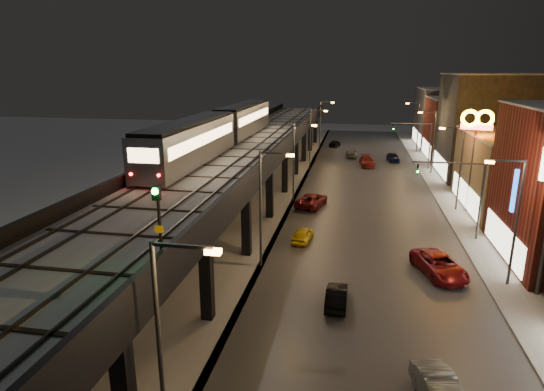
{
  "coord_description": "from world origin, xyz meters",
  "views": [
    {
      "loc": [
        6.04,
        -18.58,
        14.69
      ],
      "look_at": [
        -0.31,
        15.61,
        5.0
      ],
      "focal_mm": 30.0,
      "sensor_mm": 36.0,
      "label": 1
    }
  ],
  "objects_px": {
    "car_taxi": "(303,235)",
    "car_onc_dark": "(439,266)",
    "car_far_white": "(335,144)",
    "car_onc_red": "(393,158)",
    "subway_train": "(222,128)",
    "car_mid_dark": "(351,154)",
    "car_onc_white": "(367,162)",
    "rail_signal": "(158,208)",
    "car_mid_silver": "(312,200)",
    "car_near_white": "(337,297)"
  },
  "relations": [
    {
      "from": "car_mid_silver",
      "to": "car_mid_dark",
      "type": "height_order",
      "value": "car_mid_silver"
    },
    {
      "from": "car_mid_dark",
      "to": "car_onc_dark",
      "type": "distance_m",
      "value": 46.69
    },
    {
      "from": "subway_train",
      "to": "car_onc_dark",
      "type": "bearing_deg",
      "value": -36.82
    },
    {
      "from": "rail_signal",
      "to": "car_onc_white",
      "type": "bearing_deg",
      "value": 79.53
    },
    {
      "from": "car_mid_dark",
      "to": "car_onc_dark",
      "type": "bearing_deg",
      "value": 96.36
    },
    {
      "from": "car_taxi",
      "to": "car_mid_dark",
      "type": "bearing_deg",
      "value": -87.64
    },
    {
      "from": "car_taxi",
      "to": "car_far_white",
      "type": "xyz_separation_m",
      "value": [
        0.15,
        51.75,
        0.02
      ]
    },
    {
      "from": "car_taxi",
      "to": "car_onc_white",
      "type": "bearing_deg",
      "value": -92.85
    },
    {
      "from": "rail_signal",
      "to": "car_onc_red",
      "type": "height_order",
      "value": "rail_signal"
    },
    {
      "from": "car_taxi",
      "to": "car_onc_red",
      "type": "height_order",
      "value": "car_onc_red"
    },
    {
      "from": "car_onc_red",
      "to": "subway_train",
      "type": "bearing_deg",
      "value": -134.29
    },
    {
      "from": "subway_train",
      "to": "car_far_white",
      "type": "height_order",
      "value": "subway_train"
    },
    {
      "from": "subway_train",
      "to": "car_near_white",
      "type": "height_order",
      "value": "subway_train"
    },
    {
      "from": "car_far_white",
      "to": "car_onc_red",
      "type": "bearing_deg",
      "value": 140.56
    },
    {
      "from": "car_onc_red",
      "to": "car_onc_dark",
      "type": "bearing_deg",
      "value": -97.06
    },
    {
      "from": "subway_train",
      "to": "car_mid_dark",
      "type": "relative_size",
      "value": 8.83
    },
    {
      "from": "subway_train",
      "to": "car_onc_white",
      "type": "height_order",
      "value": "subway_train"
    },
    {
      "from": "car_near_white",
      "to": "car_mid_silver",
      "type": "distance_m",
      "value": 21.85
    },
    {
      "from": "car_taxi",
      "to": "car_mid_silver",
      "type": "distance_m",
      "value": 10.73
    },
    {
      "from": "car_far_white",
      "to": "car_onc_red",
      "type": "xyz_separation_m",
      "value": [
        10.19,
        -13.25,
        0.06
      ]
    },
    {
      "from": "car_near_white",
      "to": "subway_train",
      "type": "bearing_deg",
      "value": -56.84
    },
    {
      "from": "car_onc_dark",
      "to": "car_onc_white",
      "type": "xyz_separation_m",
      "value": [
        -4.61,
        38.93,
        -0.03
      ]
    },
    {
      "from": "car_taxi",
      "to": "car_onc_white",
      "type": "xyz_separation_m",
      "value": [
        6.06,
        34.04,
        0.12
      ]
    },
    {
      "from": "car_onc_white",
      "to": "subway_train",
      "type": "bearing_deg",
      "value": -130.96
    },
    {
      "from": "car_mid_dark",
      "to": "car_onc_red",
      "type": "relative_size",
      "value": 1.07
    },
    {
      "from": "rail_signal",
      "to": "car_onc_white",
      "type": "xyz_separation_m",
      "value": [
        10.01,
        54.18,
        -8.27
      ]
    },
    {
      "from": "car_onc_white",
      "to": "car_onc_red",
      "type": "xyz_separation_m",
      "value": [
        4.28,
        4.46,
        -0.04
      ]
    },
    {
      "from": "car_near_white",
      "to": "car_onc_white",
      "type": "bearing_deg",
      "value": -92.72
    },
    {
      "from": "car_onc_dark",
      "to": "car_far_white",
      "type": "bearing_deg",
      "value": 82.15
    },
    {
      "from": "car_onc_dark",
      "to": "car_onc_red",
      "type": "distance_m",
      "value": 43.4
    },
    {
      "from": "subway_train",
      "to": "car_far_white",
      "type": "bearing_deg",
      "value": 75.61
    },
    {
      "from": "subway_train",
      "to": "car_onc_white",
      "type": "xyz_separation_m",
      "value": [
        16.41,
        23.2,
        -7.73
      ]
    },
    {
      "from": "car_taxi",
      "to": "subway_train",
      "type": "bearing_deg",
      "value": -39.08
    },
    {
      "from": "subway_train",
      "to": "car_taxi",
      "type": "bearing_deg",
      "value": -46.33
    },
    {
      "from": "rail_signal",
      "to": "car_taxi",
      "type": "bearing_deg",
      "value": 78.91
    },
    {
      "from": "car_taxi",
      "to": "car_onc_dark",
      "type": "distance_m",
      "value": 11.74
    },
    {
      "from": "rail_signal",
      "to": "car_mid_dark",
      "type": "relative_size",
      "value": 0.77
    },
    {
      "from": "rail_signal",
      "to": "car_onc_red",
      "type": "bearing_deg",
      "value": 76.3
    },
    {
      "from": "car_onc_red",
      "to": "car_taxi",
      "type": "bearing_deg",
      "value": -112.54
    },
    {
      "from": "car_taxi",
      "to": "rail_signal",
      "type": "bearing_deg",
      "value": 86.17
    },
    {
      "from": "car_near_white",
      "to": "car_onc_red",
      "type": "relative_size",
      "value": 0.93
    },
    {
      "from": "rail_signal",
      "to": "car_onc_dark",
      "type": "distance_m",
      "value": 22.67
    },
    {
      "from": "car_onc_dark",
      "to": "car_onc_white",
      "type": "relative_size",
      "value": 1.09
    },
    {
      "from": "car_onc_white",
      "to": "car_onc_red",
      "type": "relative_size",
      "value": 1.24
    },
    {
      "from": "subway_train",
      "to": "car_onc_red",
      "type": "height_order",
      "value": "subway_train"
    },
    {
      "from": "car_far_white",
      "to": "car_onc_white",
      "type": "distance_m",
      "value": 18.67
    },
    {
      "from": "subway_train",
      "to": "car_onc_dark",
      "type": "relative_size",
      "value": 6.97
    },
    {
      "from": "car_taxi",
      "to": "car_onc_dark",
      "type": "height_order",
      "value": "car_onc_dark"
    },
    {
      "from": "rail_signal",
      "to": "car_taxi",
      "type": "distance_m",
      "value": 22.17
    },
    {
      "from": "subway_train",
      "to": "rail_signal",
      "type": "height_order",
      "value": "subway_train"
    }
  ]
}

